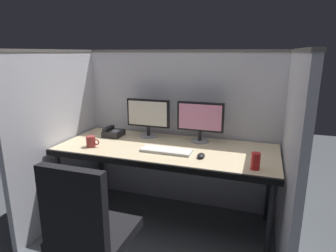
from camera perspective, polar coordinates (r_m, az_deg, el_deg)
name	(u,v)px	position (r m, az deg, el deg)	size (l,w,h in m)	color
ground_plane	(155,241)	(2.62, -2.62, -21.77)	(8.00, 8.00, 0.00)	#4C5156
cubicle_partition_rear	(180,129)	(2.92, 2.46, -0.65)	(2.21, 0.06, 1.57)	silver
cubicle_partition_left	(64,135)	(2.90, -19.96, -1.63)	(0.06, 1.41, 1.57)	silver
cubicle_partition_right	(289,159)	(2.31, 22.95, -5.99)	(0.06, 1.41, 1.57)	silver
desk	(166,153)	(2.54, -0.45, -5.36)	(1.90, 0.80, 0.74)	beige
monitor_left	(148,115)	(2.79, -3.97, 2.10)	(0.43, 0.17, 0.37)	gray
monitor_right	(200,119)	(2.64, 6.39, 1.34)	(0.43, 0.17, 0.37)	gray
keyboard_main	(166,150)	(2.42, -0.31, -4.88)	(0.43, 0.15, 0.02)	silver
computer_mouse	(201,156)	(2.30, 6.57, -5.85)	(0.06, 0.10, 0.04)	black
coffee_mug	(91,141)	(2.62, -15.00, -2.97)	(0.13, 0.08, 0.09)	#993333
soda_can	(255,161)	(2.14, 16.95, -6.68)	(0.07, 0.07, 0.12)	red
desk_phone	(113,133)	(2.90, -10.85, -1.33)	(0.17, 0.19, 0.09)	black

